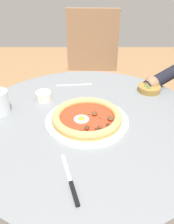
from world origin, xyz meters
TOP-DOWN VIEW (x-y plane):
  - dining_table at (0.00, 0.00)m, footprint 0.89×0.89m
  - pizza_on_plate at (0.00, -0.01)m, footprint 0.30×0.30m
  - steak_knife at (-0.04, -0.30)m, footprint 0.06×0.18m
  - ramekin_capers at (-0.18, 0.15)m, footprint 0.06×0.06m
  - olive_pan at (0.27, 0.23)m, footprint 0.10×0.12m
  - fork_utensil at (-0.06, 0.29)m, footprint 0.16×0.03m
  - cafe_chair_spare_near at (0.04, 0.92)m, footprint 0.42×0.42m

SIDE VIEW (x-z plane):
  - dining_table at x=0.00m, z-range 0.18..0.91m
  - cafe_chair_spare_near at x=0.04m, z-range 0.09..1.01m
  - fork_utensil at x=-0.06m, z-range 0.72..0.73m
  - steak_knife at x=-0.04m, z-range 0.72..0.73m
  - olive_pan at x=0.27m, z-range 0.71..0.76m
  - pizza_on_plate at x=0.00m, z-range 0.72..0.76m
  - ramekin_capers at x=-0.18m, z-range 0.72..0.76m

